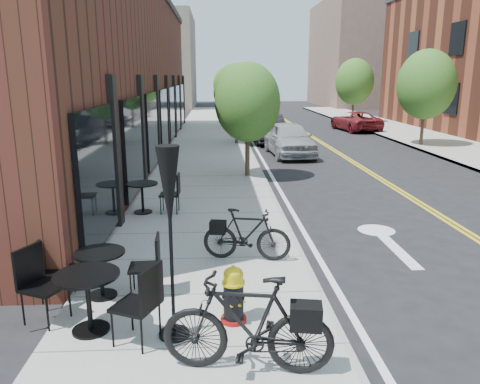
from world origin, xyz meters
name	(u,v)px	position (x,y,z in m)	size (l,w,h in m)	color
ground	(323,298)	(0.00, 0.00, 0.00)	(120.00, 120.00, 0.00)	black
sidewalk_near	(207,172)	(-2.00, 10.00, 0.06)	(4.00, 70.00, 0.12)	#9E9B93
building_near	(101,75)	(-6.50, 14.00, 3.50)	(5.00, 28.00, 7.00)	#472417
bg_building_left	(158,62)	(-8.00, 48.00, 5.00)	(8.00, 14.00, 10.00)	#726656
bg_building_right	(363,54)	(16.00, 50.00, 6.00)	(10.00, 16.00, 12.00)	brown
tree_near_a	(248,102)	(-0.60, 9.00, 2.60)	(2.20, 2.20, 3.81)	#382B1E
tree_near_b	(237,91)	(-0.60, 17.00, 2.71)	(2.30, 2.30, 3.98)	#382B1E
tree_near_c	(231,90)	(-0.60, 25.00, 2.53)	(2.10, 2.10, 3.67)	#382B1E
tree_near_d	(228,84)	(-0.60, 33.00, 2.79)	(2.40, 2.40, 4.11)	#382B1E
tree_far_b	(426,85)	(8.60, 16.00, 3.06)	(2.80, 2.80, 4.62)	#382B1E
tree_far_c	(354,82)	(8.60, 28.00, 3.06)	(2.80, 2.80, 4.62)	#382B1E
fire_hydrant	(233,295)	(-1.47, -0.86, 0.51)	(0.43, 0.43, 0.83)	maroon
bicycle_left	(247,324)	(-1.36, -2.00, 0.72)	(0.56, 1.98, 1.19)	black
bicycle_right	(247,235)	(-1.14, 1.39, 0.61)	(0.46, 1.63, 0.98)	black
bistro_set_a	(101,267)	(-3.48, 0.02, 0.60)	(1.78, 0.80, 0.96)	black
bistro_set_b	(88,294)	(-3.41, -1.01, 0.66)	(2.01, 1.28, 1.07)	black
bistro_set_c	(142,193)	(-3.53, 4.62, 0.62)	(1.85, 0.83, 0.99)	black
patio_umbrella	(169,203)	(-2.27, -1.19, 1.94)	(0.41, 0.41, 2.53)	black
parked_car_a	(289,139)	(1.60, 13.81, 0.75)	(1.77, 4.39, 1.49)	#9D9FA5
parked_car_b	(268,129)	(1.13, 18.13, 0.73)	(1.55, 4.46, 1.47)	black
parked_car_c	(248,113)	(0.80, 28.67, 0.78)	(2.20, 5.41, 1.57)	#B7B7BC
parked_car_far	(355,121)	(7.40, 23.26, 0.62)	(2.07, 4.48, 1.25)	maroon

